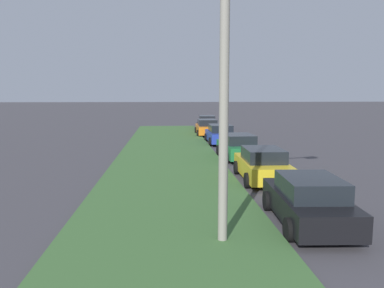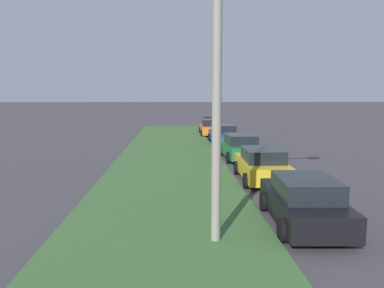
{
  "view_description": "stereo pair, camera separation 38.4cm",
  "coord_description": "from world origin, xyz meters",
  "views": [
    {
      "loc": [
        -3.32,
        6.15,
        3.9
      ],
      "look_at": [
        14.63,
        4.95,
        1.47
      ],
      "focal_mm": 35.99,
      "sensor_mm": 36.0,
      "label": 1
    },
    {
      "loc": [
        -3.34,
        5.76,
        3.9
      ],
      "look_at": [
        14.63,
        4.95,
        1.47
      ],
      "focal_mm": 35.99,
      "sensor_mm": 36.0,
      "label": 2
    }
  ],
  "objects": [
    {
      "name": "parked_car_green",
      "position": [
        18.77,
        1.95,
        0.72
      ],
      "size": [
        4.38,
        2.17,
        1.47
      ],
      "rotation": [
        0.0,
        0.0,
        0.05
      ],
      "color": "#1E6B38",
      "rests_on": "ground"
    },
    {
      "name": "parked_car_blue",
      "position": [
        25.51,
        2.08,
        0.72
      ],
      "size": [
        4.33,
        2.07,
        1.47
      ],
      "rotation": [
        0.0,
        0.0,
        0.01
      ],
      "color": "#23389E",
      "rests_on": "ground"
    },
    {
      "name": "streetlight",
      "position": [
        6.22,
        4.38,
        4.39
      ],
      "size": [
        0.95,
        2.83,
        7.5
      ],
      "color": "gray",
      "rests_on": "ground"
    },
    {
      "name": "grass_median",
      "position": [
        10.0,
        6.08,
        0.06
      ],
      "size": [
        60.0,
        6.0,
        0.12
      ],
      "primitive_type": "cube",
      "color": "#3D6633",
      "rests_on": "ground"
    },
    {
      "name": "parked_car_orange",
      "position": [
        31.19,
        2.48,
        0.72
      ],
      "size": [
        4.31,
        2.05,
        1.47
      ],
      "rotation": [
        0.0,
        0.0,
        -0.01
      ],
      "color": "orange",
      "rests_on": "ground"
    },
    {
      "name": "parked_car_black",
      "position": [
        7.43,
        1.99,
        0.72
      ],
      "size": [
        4.38,
        2.17,
        1.47
      ],
      "rotation": [
        0.0,
        0.0,
        -0.05
      ],
      "color": "black",
      "rests_on": "ground"
    },
    {
      "name": "parked_car_yellow",
      "position": [
        13.15,
        1.93,
        0.72
      ],
      "size": [
        4.33,
        2.08,
        1.47
      ],
      "rotation": [
        0.0,
        0.0,
        -0.02
      ],
      "color": "gold",
      "rests_on": "ground"
    },
    {
      "name": "parked_car_red",
      "position": [
        36.7,
        1.92,
        0.72
      ],
      "size": [
        4.38,
        2.18,
        1.47
      ],
      "rotation": [
        0.0,
        0.0,
        -0.05
      ],
      "color": "red",
      "rests_on": "ground"
    }
  ]
}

